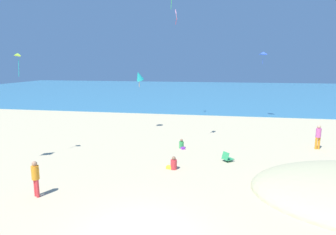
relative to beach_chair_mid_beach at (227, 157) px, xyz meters
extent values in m
plane|color=#C6B58C|center=(-3.26, 1.26, -0.27)|extent=(120.00, 120.00, 0.00)
cube|color=teal|center=(-3.26, 46.29, -0.24)|extent=(120.00, 60.00, 0.05)
cube|color=#2D9956|center=(0.10, 0.09, -0.11)|extent=(0.74, 0.75, 0.03)
cube|color=#2D9956|center=(-0.11, -0.10, 0.12)|extent=(0.49, 0.52, 0.48)
cylinder|color=#B7B7BC|center=(0.05, 0.39, -0.19)|extent=(0.02, 0.02, 0.15)
cylinder|color=#B7B7BC|center=(0.39, -0.01, -0.19)|extent=(0.02, 0.02, 0.15)
cylinder|color=green|center=(-3.22, 2.39, -0.02)|extent=(0.45, 0.45, 0.50)
sphere|color=#846047|center=(-3.22, 2.39, 0.32)|extent=(0.20, 0.20, 0.20)
cube|color=purple|center=(-3.11, 2.22, -0.19)|extent=(0.41, 0.44, 0.15)
cylinder|color=orange|center=(6.54, 3.92, 0.17)|extent=(0.15, 0.15, 0.88)
cylinder|color=orange|center=(6.35, 3.89, 0.17)|extent=(0.15, 0.15, 0.88)
cylinder|color=#D8599E|center=(6.44, 3.91, 0.94)|extent=(0.40, 0.40, 0.66)
sphere|color=tan|center=(6.44, 3.91, 1.38)|extent=(0.24, 0.24, 0.24)
cylinder|color=red|center=(-8.87, -6.53, 0.16)|extent=(0.15, 0.15, 0.86)
cylinder|color=red|center=(-8.71, -6.63, 0.16)|extent=(0.15, 0.15, 0.86)
cylinder|color=orange|center=(-8.79, -6.58, 0.91)|extent=(0.47, 0.47, 0.64)
sphere|color=#A87A5B|center=(-8.79, -6.58, 1.34)|extent=(0.24, 0.24, 0.24)
cylinder|color=red|center=(-3.09, -1.94, 0.02)|extent=(0.44, 0.44, 0.57)
sphere|color=#846047|center=(-3.09, -1.94, 0.40)|extent=(0.23, 0.23, 0.23)
cube|color=yellow|center=(-3.31, -1.89, -0.18)|extent=(0.46, 0.36, 0.17)
cylinder|color=white|center=(3.41, -5.01, 0.00)|extent=(0.50, 0.50, 0.54)
sphere|color=#846047|center=(3.41, -5.01, 0.37)|extent=(0.22, 0.22, 0.22)
cube|color=#D8599E|center=(3.27, -4.85, -0.19)|extent=(0.47, 0.48, 0.16)
cube|color=pink|center=(-5.30, 13.11, 10.73)|extent=(0.22, 1.03, 1.03)
cylinder|color=red|center=(-5.30, 13.11, 10.05)|extent=(0.13, 0.03, 0.62)
cylinder|color=green|center=(-3.93, 2.12, 9.89)|extent=(0.11, 0.07, 1.06)
cone|color=#1EADAD|center=(-7.72, 7.32, 4.71)|extent=(0.96, 1.10, 0.98)
cylinder|color=orange|center=(-7.72, 7.32, 4.05)|extent=(0.04, 0.04, 0.66)
pyramid|color=#99DB33|center=(-12.65, -1.88, 6.35)|extent=(0.49, 0.41, 0.22)
cylinder|color=#1EADAD|center=(-12.66, -1.90, 5.55)|extent=(0.05, 0.13, 1.03)
pyramid|color=blue|center=(3.76, 14.80, 6.85)|extent=(1.01, 1.02, 0.37)
cylinder|color=blue|center=(3.75, 14.78, 6.01)|extent=(0.08, 0.07, 0.58)
camera|label=1|loc=(-0.53, -18.03, 5.86)|focal=31.34mm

